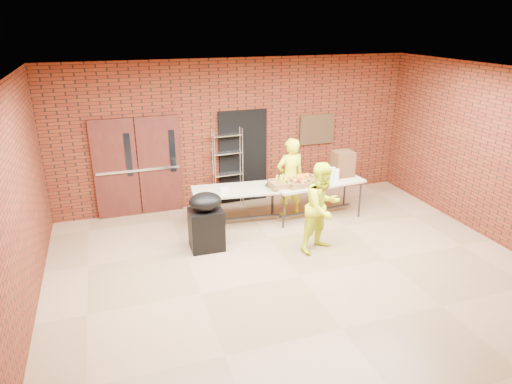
% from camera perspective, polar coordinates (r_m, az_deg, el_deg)
% --- Properties ---
extents(room, '(8.08, 7.08, 3.28)m').
position_cam_1_polar(room, '(6.97, 5.90, 0.93)').
color(room, '#8D724C').
rests_on(room, ground).
extents(double_doors, '(1.78, 0.12, 2.10)m').
position_cam_1_polar(double_doors, '(9.84, -14.51, 3.03)').
color(double_doors, '#4A1F15').
rests_on(double_doors, room).
extents(dark_doorway, '(1.10, 0.06, 2.10)m').
position_cam_1_polar(dark_doorway, '(10.25, -1.65, 4.41)').
color(dark_doorway, black).
rests_on(dark_doorway, room).
extents(bronze_plaque, '(0.85, 0.04, 0.70)m').
position_cam_1_polar(bronze_plaque, '(10.76, 7.63, 7.78)').
color(bronze_plaque, '#43331B').
rests_on(bronze_plaque, room).
extents(wire_rack, '(0.65, 0.24, 1.76)m').
position_cam_1_polar(wire_rack, '(10.07, -3.53, 3.05)').
color(wire_rack, silver).
rests_on(wire_rack, room).
extents(table_left, '(1.95, 0.98, 0.77)m').
position_cam_1_polar(table_left, '(9.14, -2.06, 0.04)').
color(table_left, '#BFB292').
rests_on(table_left, room).
extents(table_right, '(2.01, 0.98, 0.80)m').
position_cam_1_polar(table_right, '(9.58, 7.58, 1.01)').
color(table_right, '#BFB292').
rests_on(table_right, room).
extents(basket_bananas, '(0.49, 0.38, 0.15)m').
position_cam_1_polar(basket_bananas, '(9.15, 3.24, 1.09)').
color(basket_bananas, '#9F6F40').
rests_on(basket_bananas, table_right).
extents(basket_oranges, '(0.42, 0.33, 0.13)m').
position_cam_1_polar(basket_oranges, '(9.49, 6.00, 1.69)').
color(basket_oranges, '#9F6F40').
rests_on(basket_oranges, table_right).
extents(basket_apples, '(0.47, 0.37, 0.15)m').
position_cam_1_polar(basket_apples, '(9.19, 5.40, 1.10)').
color(basket_apples, '#9F6F40').
rests_on(basket_apples, table_right).
extents(muffin_tray, '(0.36, 0.36, 0.09)m').
position_cam_1_polar(muffin_tray, '(9.28, 2.25, 1.05)').
color(muffin_tray, '#16551A').
rests_on(muffin_tray, table_left).
extents(napkin_box, '(0.18, 0.12, 0.06)m').
position_cam_1_polar(napkin_box, '(9.01, -4.00, 0.32)').
color(napkin_box, white).
rests_on(napkin_box, table_left).
extents(coffee_dispenser, '(0.41, 0.37, 0.54)m').
position_cam_1_polar(coffee_dispenser, '(9.88, 10.79, 3.51)').
color(coffee_dispenser, '#502E1B').
rests_on(coffee_dispenser, table_right).
extents(cup_stack_front, '(0.09, 0.09, 0.27)m').
position_cam_1_polar(cup_stack_front, '(9.54, 10.07, 2.07)').
color(cup_stack_front, white).
rests_on(cup_stack_front, table_right).
extents(cup_stack_mid, '(0.09, 0.09, 0.26)m').
position_cam_1_polar(cup_stack_mid, '(9.54, 9.98, 2.04)').
color(cup_stack_mid, white).
rests_on(cup_stack_mid, table_right).
extents(cup_stack_back, '(0.09, 0.09, 0.27)m').
position_cam_1_polar(cup_stack_back, '(9.64, 9.60, 2.29)').
color(cup_stack_back, white).
rests_on(cup_stack_back, table_right).
extents(covered_grill, '(0.61, 0.51, 1.09)m').
position_cam_1_polar(covered_grill, '(8.27, -6.26, -3.64)').
color(covered_grill, black).
rests_on(covered_grill, room).
extents(volunteer_woman, '(0.65, 0.46, 1.69)m').
position_cam_1_polar(volunteer_woman, '(9.56, 4.28, 1.82)').
color(volunteer_woman, '#E4F71B').
rests_on(volunteer_woman, room).
extents(volunteer_man, '(0.97, 0.87, 1.65)m').
position_cam_1_polar(volunteer_man, '(8.17, 8.33, -1.92)').
color(volunteer_man, '#E4F71B').
rests_on(volunteer_man, room).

